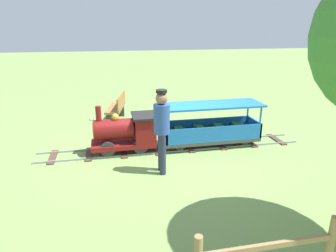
# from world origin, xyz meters

# --- Properties ---
(ground_plane) EXTENTS (60.00, 60.00, 0.00)m
(ground_plane) POSITION_xyz_m (0.00, 0.00, 0.00)
(ground_plane) COLOR #75934C
(track) EXTENTS (0.74, 6.05, 0.04)m
(track) POSITION_xyz_m (0.00, 0.10, 0.02)
(track) COLOR gray
(track) RESTS_ON ground_plane
(locomotive) EXTENTS (0.70, 1.45, 1.05)m
(locomotive) POSITION_xyz_m (0.00, 1.13, 0.48)
(locomotive) COLOR maroon
(locomotive) RESTS_ON ground_plane
(passenger_car) EXTENTS (0.80, 2.35, 0.97)m
(passenger_car) POSITION_xyz_m (0.00, -0.80, 0.42)
(passenger_car) COLOR #3F3F3F
(passenger_car) RESTS_ON ground_plane
(conductor_person) EXTENTS (0.30, 0.30, 1.62)m
(conductor_person) POSITION_xyz_m (-1.13, 0.57, 0.96)
(conductor_person) COLOR #282D47
(conductor_person) RESTS_ON ground_plane
(park_bench) EXTENTS (1.36, 0.67, 0.82)m
(park_bench) POSITION_xyz_m (2.36, 1.24, 0.42)
(park_bench) COLOR olive
(park_bench) RESTS_ON ground_plane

